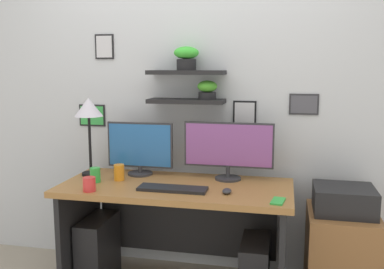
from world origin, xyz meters
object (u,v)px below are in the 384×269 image
object	(u,v)px
computer_mouse	(227,191)
desk_lamp	(89,112)
monitor_right	(228,148)
water_cup	(119,172)
computer_tower_left	(98,250)
monitor_left	(140,148)
pen_cup	(95,175)
cell_phone	(278,201)
printer	(344,200)
keyboard	(173,189)
coffee_mug	(89,184)
drawer_cabinet	(341,255)
desk	(178,213)

from	to	relation	value
computer_mouse	desk_lamp	size ratio (longest dim) A/B	0.16
monitor_right	water_cup	world-z (taller)	monitor_right
computer_tower_left	monitor_left	bearing A→B (deg)	39.88
desk_lamp	pen_cup	distance (m)	0.46
cell_phone	computer_tower_left	distance (m)	1.37
monitor_right	cell_phone	bearing A→B (deg)	-51.73
monitor_left	monitor_right	bearing A→B (deg)	0.01
monitor_left	printer	xyz separation A→B (m)	(1.41, -0.08, -0.27)
desk_lamp	pen_cup	size ratio (longest dim) A/B	5.59
computer_mouse	computer_tower_left	world-z (taller)	computer_mouse
monitor_right	keyboard	distance (m)	0.51
desk_lamp	coffee_mug	bearing A→B (deg)	-65.92
pen_cup	desk_lamp	bearing A→B (deg)	123.48
computer_tower_left	drawer_cabinet	bearing A→B (deg)	4.60
coffee_mug	cell_phone	bearing A→B (deg)	1.65
pen_cup	computer_tower_left	bearing A→B (deg)	113.31
desk_lamp	water_cup	distance (m)	0.48
coffee_mug	water_cup	world-z (taller)	water_cup
desk	water_cup	xyz separation A→B (m)	(-0.41, -0.02, 0.27)
printer	water_cup	bearing A→B (deg)	-175.95
keyboard	computer_mouse	distance (m)	0.35
pen_cup	drawer_cabinet	world-z (taller)	pen_cup
drawer_cabinet	printer	bearing A→B (deg)	0.00
coffee_mug	computer_tower_left	distance (m)	0.63
monitor_left	drawer_cabinet	xyz separation A→B (m)	(1.41, -0.08, -0.65)
computer_mouse	cell_phone	world-z (taller)	computer_mouse
coffee_mug	monitor_left	bearing A→B (deg)	70.13
desk	computer_mouse	bearing A→B (deg)	-26.21
desk_lamp	computer_mouse	bearing A→B (deg)	-13.39
coffee_mug	water_cup	distance (m)	0.31
monitor_right	cell_phone	size ratio (longest dim) A/B	4.43
desk	monitor_left	xyz separation A→B (m)	(-0.32, 0.16, 0.41)
monitor_right	computer_mouse	size ratio (longest dim) A/B	6.89
computer_mouse	pen_cup	xyz separation A→B (m)	(-0.91, 0.07, 0.04)
keyboard	drawer_cabinet	bearing A→B (deg)	13.98
cell_phone	desk	bearing A→B (deg)	166.38
monitor_right	drawer_cabinet	distance (m)	1.02
desk_lamp	monitor_right	bearing A→B (deg)	5.62
monitor_right	monitor_left	bearing A→B (deg)	-179.99
desk_lamp	monitor_left	bearing A→B (deg)	15.76
computer_mouse	desk_lamp	distance (m)	1.14
desk	monitor_left	size ratio (longest dim) A/B	3.16
desk	keyboard	bearing A→B (deg)	-86.13
cell_phone	pen_cup	bearing A→B (deg)	-179.11
cell_phone	drawer_cabinet	world-z (taller)	cell_phone
water_cup	monitor_left	bearing A→B (deg)	63.82
monitor_left	drawer_cabinet	bearing A→B (deg)	-3.20
desk_lamp	water_cup	size ratio (longest dim) A/B	5.08
monitor_left	water_cup	size ratio (longest dim) A/B	4.41
computer_mouse	water_cup	bearing A→B (deg)	168.56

